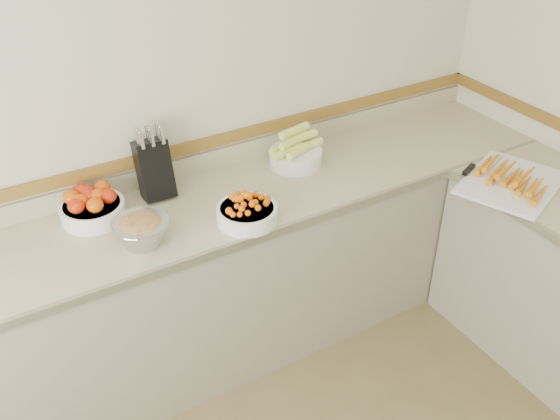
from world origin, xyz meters
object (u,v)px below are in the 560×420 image
tomato_bowl (91,206)px  cherry_tomato_bowl (247,211)px  knife_block (154,168)px  rhubarb_bowl (141,230)px  corn_bowl (296,153)px  cutting_board (511,180)px

tomato_bowl → cherry_tomato_bowl: bearing=-32.5°
knife_block → rhubarb_bowl: size_ratio=1.47×
knife_block → cherry_tomato_bowl: size_ratio=1.31×
cherry_tomato_bowl → rhubarb_bowl: cherry_tomato_bowl is taller
knife_block → tomato_bowl: (-0.32, -0.04, -0.08)m
corn_bowl → cherry_tomato_bowl: bearing=-144.4°
knife_block → cutting_board: bearing=-27.3°
knife_block → rhubarb_bowl: (-0.20, -0.34, -0.08)m
corn_bowl → rhubarb_bowl: 0.96m
knife_block → cherry_tomato_bowl: 0.50m
knife_block → corn_bowl: 0.73m
corn_bowl → cutting_board: size_ratio=0.48×
tomato_bowl → cutting_board: tomato_bowl is taller
rhubarb_bowl → corn_bowl: bearing=15.6°
tomato_bowl → cutting_board: (1.85, -0.75, -0.04)m
tomato_bowl → corn_bowl: (1.04, -0.05, 0.00)m
tomato_bowl → corn_bowl: 1.05m
rhubarb_bowl → cutting_board: size_ratio=0.39×
cherry_tomato_bowl → rhubarb_bowl: 0.47m
rhubarb_bowl → cutting_board: bearing=-14.5°
knife_block → cutting_board: knife_block is taller
corn_bowl → rhubarb_bowl: (-0.92, -0.26, 0.01)m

